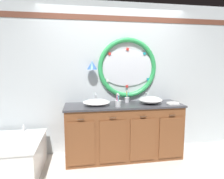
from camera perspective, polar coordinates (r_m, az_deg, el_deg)
The scene contains 11 objects.
ground_plane at distance 3.22m, azimuth 2.27°, elevation -21.38°, with size 14.00×14.00×0.00m, color silver.
back_wall_assembly at distance 3.40m, azimuth 0.63°, elevation 3.52°, with size 6.40×0.26×2.60m.
vanity_counter at distance 3.29m, azimuth 3.48°, elevation -12.07°, with size 1.92×0.61×0.90m.
sink_basin_left at distance 3.06m, azimuth -4.60°, elevation -3.81°, with size 0.42×0.42×0.10m.
sink_basin_right at distance 3.26m, azimuth 11.41°, elevation -3.08°, with size 0.39×0.39×0.12m.
faucet_set_left at distance 3.28m, azimuth -4.95°, elevation -2.79°, with size 0.23×0.15×0.17m.
faucet_set_right at distance 3.47m, azimuth 10.05°, elevation -2.38°, with size 0.20×0.12×0.16m.
toothbrush_holder_left at distance 2.96m, azimuth 1.79°, elevation -4.09°, with size 0.09×0.09×0.21m.
toothbrush_holder_right at distance 3.33m, azimuth 4.46°, elevation -2.90°, with size 0.09×0.09×0.22m.
soap_dispenser at distance 3.20m, azimuth 1.75°, elevation -3.14°, with size 0.05×0.06×0.14m.
folded_hand_towel at distance 3.31m, azimuth 17.60°, elevation -3.94°, with size 0.17×0.14×0.03m.
Camera 1 is at (-0.58, -2.76, 1.55)m, focal length 30.80 mm.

